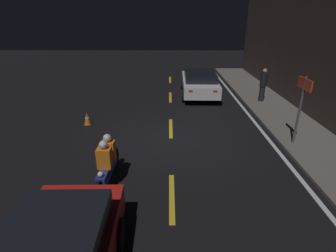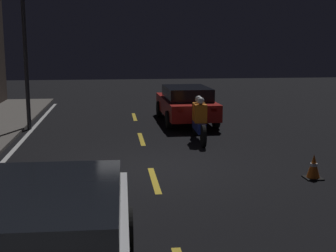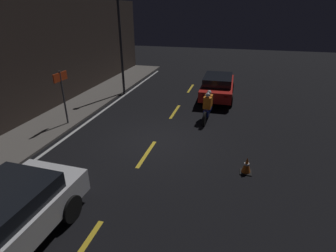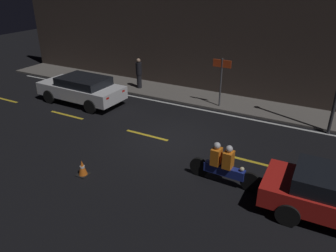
# 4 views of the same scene
# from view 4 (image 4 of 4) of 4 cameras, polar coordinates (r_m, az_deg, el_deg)

# --- Properties ---
(ground_plane) EXTENTS (56.00, 56.00, 0.00)m
(ground_plane) POSITION_cam_4_polar(r_m,az_deg,el_deg) (13.27, -0.03, -2.54)
(ground_plane) COLOR black
(raised_curb) EXTENTS (28.00, 2.34, 0.10)m
(raised_curb) POSITION_cam_4_polar(r_m,az_deg,el_deg) (17.53, 8.00, 4.47)
(raised_curb) COLOR #605B56
(raised_curb) RESTS_ON ground
(building_front) EXTENTS (28.00, 0.30, 5.50)m
(building_front) POSITION_cam_4_polar(r_m,az_deg,el_deg) (18.01, 10.08, 13.82)
(building_front) COLOR #382D28
(building_front) RESTS_ON ground
(lane_dash_a) EXTENTS (2.00, 0.14, 0.01)m
(lane_dash_a) POSITION_cam_4_polar(r_m,az_deg,el_deg) (19.70, -26.61, 4.18)
(lane_dash_a) COLOR gold
(lane_dash_a) RESTS_ON ground
(lane_dash_b) EXTENTS (2.00, 0.14, 0.01)m
(lane_dash_b) POSITION_cam_4_polar(r_m,az_deg,el_deg) (16.37, -17.22, 1.84)
(lane_dash_b) COLOR gold
(lane_dash_b) RESTS_ON ground
(lane_dash_c) EXTENTS (2.00, 0.14, 0.01)m
(lane_dash_c) POSITION_cam_4_polar(r_m,az_deg,el_deg) (13.72, -3.71, -1.60)
(lane_dash_c) COLOR gold
(lane_dash_c) RESTS_ON ground
(lane_dash_d) EXTENTS (2.00, 0.14, 0.01)m
(lane_dash_d) POSITION_cam_4_polar(r_m,az_deg,el_deg) (12.21, 14.65, -6.08)
(lane_dash_d) COLOR gold
(lane_dash_d) RESTS_ON ground
(lane_solid_kerb) EXTENTS (25.20, 0.14, 0.01)m
(lane_solid_kerb) POSITION_cam_4_polar(r_m,az_deg,el_deg) (16.31, 6.18, 2.79)
(lane_solid_kerb) COLOR silver
(lane_solid_kerb) RESTS_ON ground
(sedan_white) EXTENTS (4.55, 2.11, 1.38)m
(sedan_white) POSITION_cam_4_polar(r_m,az_deg,el_deg) (17.51, -14.77, 6.34)
(sedan_white) COLOR silver
(sedan_white) RESTS_ON ground
(motorcycle) EXTENTS (2.40, 0.38, 1.40)m
(motorcycle) POSITION_cam_4_polar(r_m,az_deg,el_deg) (10.55, 9.52, -6.75)
(motorcycle) COLOR black
(motorcycle) RESTS_ON ground
(traffic_cone_near) EXTENTS (0.38, 0.38, 0.56)m
(traffic_cone_near) POSITION_cam_4_polar(r_m,az_deg,el_deg) (11.34, -14.69, -7.09)
(traffic_cone_near) COLOR black
(traffic_cone_near) RESTS_ON ground
(pedestrian) EXTENTS (0.34, 0.34, 1.72)m
(pedestrian) POSITION_cam_4_polar(r_m,az_deg,el_deg) (18.98, -5.09, 9.17)
(pedestrian) COLOR black
(pedestrian) RESTS_ON raised_curb
(shop_sign) EXTENTS (0.90, 0.08, 2.40)m
(shop_sign) POSITION_cam_4_polar(r_m,az_deg,el_deg) (16.15, 9.29, 9.09)
(shop_sign) COLOR #4C4C51
(shop_sign) RESTS_ON raised_curb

